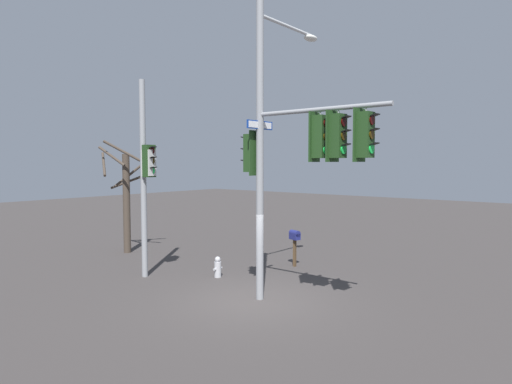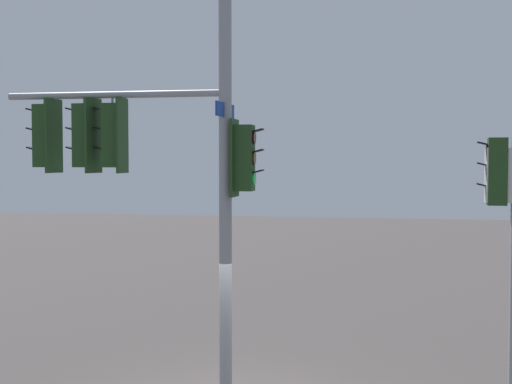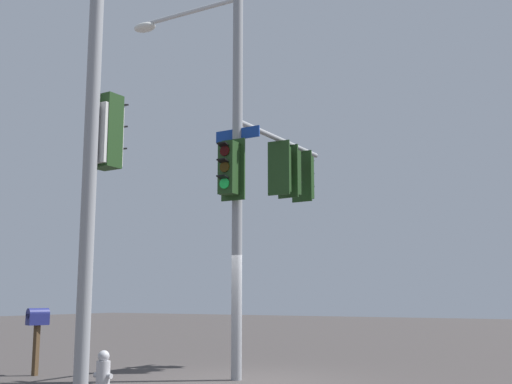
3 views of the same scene
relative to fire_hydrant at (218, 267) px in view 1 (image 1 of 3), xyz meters
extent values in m
plane|color=#3B3735|center=(1.28, 2.63, -0.34)|extent=(80.00, 80.00, 0.00)
cylinder|color=gray|center=(1.05, 2.70, 3.93)|extent=(0.22, 0.22, 8.56)
cylinder|color=silver|center=(-0.28, 2.71, 7.81)|extent=(2.66, 0.12, 0.10)
ellipsoid|color=silver|center=(-1.61, 2.72, 7.73)|extent=(0.60, 0.36, 0.20)
cylinder|color=gray|center=(1.06, 4.66, 5.02)|extent=(0.15, 3.93, 0.12)
cube|color=#1E3D19|center=(1.06, 4.70, 4.32)|extent=(0.37, 0.32, 1.10)
cube|color=#1E3D19|center=(1.07, 4.53, 4.32)|extent=(0.56, 0.06, 1.30)
cylinder|color=#2F0403|center=(1.06, 4.86, 4.66)|extent=(0.22, 0.04, 0.22)
cube|color=black|center=(1.05, 4.94, 4.78)|extent=(0.22, 0.17, 0.06)
cylinder|color=#352504|center=(1.06, 4.86, 4.32)|extent=(0.22, 0.04, 0.22)
cube|color=black|center=(1.05, 4.94, 4.44)|extent=(0.22, 0.17, 0.06)
cylinder|color=#19D147|center=(1.06, 4.86, 3.98)|extent=(0.22, 0.04, 0.22)
cube|color=black|center=(1.05, 4.94, 4.10)|extent=(0.22, 0.17, 0.06)
cylinder|color=gray|center=(1.06, 4.70, 4.94)|extent=(0.04, 0.04, 0.15)
cube|color=#1E3D19|center=(1.07, 5.22, 4.32)|extent=(0.38, 0.33, 1.10)
cube|color=#1E3D19|center=(1.05, 5.05, 4.32)|extent=(0.56, 0.09, 1.30)
cylinder|color=#2F0403|center=(1.08, 5.38, 4.66)|extent=(0.22, 0.05, 0.22)
cube|color=black|center=(1.09, 5.46, 4.78)|extent=(0.22, 0.18, 0.06)
cylinder|color=#352504|center=(1.08, 5.38, 4.32)|extent=(0.22, 0.05, 0.22)
cube|color=black|center=(1.09, 5.46, 4.44)|extent=(0.22, 0.18, 0.06)
cylinder|color=#19D147|center=(1.08, 5.38, 3.98)|extent=(0.22, 0.05, 0.22)
cube|color=black|center=(1.09, 5.46, 4.10)|extent=(0.22, 0.18, 0.06)
cylinder|color=gray|center=(1.07, 5.22, 4.94)|extent=(0.04, 0.04, 0.15)
cube|color=#1E3D19|center=(1.07, 5.96, 4.32)|extent=(0.38, 0.32, 1.10)
cube|color=#1E3D19|center=(1.06, 5.79, 4.32)|extent=(0.56, 0.07, 1.30)
cylinder|color=#2F0403|center=(1.08, 6.13, 4.66)|extent=(0.22, 0.04, 0.22)
cube|color=black|center=(1.09, 6.20, 4.78)|extent=(0.22, 0.17, 0.06)
cylinder|color=#352504|center=(1.08, 6.13, 4.32)|extent=(0.22, 0.04, 0.22)
cube|color=black|center=(1.09, 6.20, 4.44)|extent=(0.22, 0.17, 0.06)
cylinder|color=#19D147|center=(1.08, 6.13, 3.98)|extent=(0.22, 0.04, 0.22)
cube|color=black|center=(1.09, 6.20, 4.10)|extent=(0.22, 0.17, 0.06)
cylinder|color=gray|center=(1.07, 5.96, 4.94)|extent=(0.04, 0.04, 0.15)
cube|color=#1E3D19|center=(1.05, 2.37, 3.93)|extent=(0.36, 0.30, 1.10)
cube|color=#1E3D19|center=(1.05, 2.54, 3.93)|extent=(0.56, 0.04, 1.30)
cylinder|color=#2F0403|center=(1.05, 2.20, 4.27)|extent=(0.22, 0.03, 0.22)
cube|color=black|center=(1.05, 2.13, 4.39)|extent=(0.21, 0.16, 0.06)
cylinder|color=#352504|center=(1.05, 2.20, 3.93)|extent=(0.22, 0.03, 0.22)
cube|color=black|center=(1.05, 2.13, 4.05)|extent=(0.21, 0.16, 0.06)
cylinder|color=#19D147|center=(1.05, 2.20, 3.59)|extent=(0.22, 0.03, 0.22)
cube|color=black|center=(1.05, 2.13, 3.71)|extent=(0.21, 0.16, 0.06)
cube|color=navy|center=(1.05, 2.70, 4.73)|extent=(1.10, 0.07, 0.24)
cube|color=white|center=(1.05, 2.72, 4.73)|extent=(1.00, 0.05, 0.18)
cylinder|color=gray|center=(1.53, -2.07, 3.08)|extent=(0.20, 0.20, 6.84)
cube|color=silver|center=(1.53, -1.76, 3.65)|extent=(0.32, 0.40, 0.89)
cube|color=#1E3D19|center=(1.53, -1.74, 3.71)|extent=(0.38, 0.32, 1.10)
cylinder|color=#2F0403|center=(1.54, -1.58, 4.05)|extent=(0.22, 0.04, 0.22)
cube|color=black|center=(1.54, -1.50, 4.17)|extent=(0.22, 0.17, 0.06)
cylinder|color=#352504|center=(1.54, -1.58, 3.71)|extent=(0.22, 0.04, 0.22)
cube|color=black|center=(1.54, -1.50, 3.83)|extent=(0.22, 0.17, 0.06)
cylinder|color=#19D147|center=(1.54, -1.58, 3.37)|extent=(0.22, 0.04, 0.22)
cube|color=black|center=(1.54, -1.50, 3.49)|extent=(0.22, 0.17, 0.06)
cylinder|color=#B2B2B7|center=(0.00, 0.00, -0.07)|extent=(0.24, 0.24, 0.55)
sphere|color=#B2B2B7|center=(0.00, 0.00, 0.29)|extent=(0.20, 0.20, 0.20)
cylinder|color=#B2B2B7|center=(-0.14, 0.00, -0.04)|extent=(0.10, 0.09, 0.09)
cylinder|color=#B2B2B7|center=(0.14, 0.00, -0.04)|extent=(0.10, 0.09, 0.09)
cube|color=#4C3823|center=(-3.04, 1.19, 0.18)|extent=(0.10, 0.10, 1.05)
cube|color=navy|center=(-3.04, 1.19, 0.83)|extent=(0.37, 0.50, 0.24)
cylinder|color=navy|center=(-3.04, 1.19, 0.95)|extent=(0.37, 0.50, 0.24)
cylinder|color=#42372E|center=(-0.62, -6.13, 1.85)|extent=(0.31, 0.31, 4.38)
cylinder|color=#42372E|center=(-1.06, -6.55, 3.08)|extent=(0.96, 1.01, 1.06)
cylinder|color=#42372E|center=(0.18, -6.60, 3.60)|extent=(1.05, 1.69, 1.07)
cylinder|color=#42372E|center=(-1.30, -6.74, 2.83)|extent=(1.32, 1.46, 0.79)
cylinder|color=#42372E|center=(0.15, -6.04, 3.93)|extent=(0.30, 1.59, 0.89)
cylinder|color=#42372E|center=(-0.07, -5.62, 4.15)|extent=(1.15, 1.20, 0.91)
camera|label=1|loc=(11.17, 10.67, 3.65)|focal=31.37mm
camera|label=2|loc=(-10.70, -0.02, 3.92)|focal=50.40mm
camera|label=3|loc=(8.01, -8.58, 1.31)|focal=44.88mm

